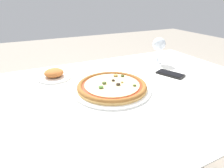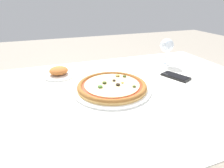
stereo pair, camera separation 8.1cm
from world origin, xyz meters
name	(u,v)px [view 1 (the left image)]	position (x,y,z in m)	size (l,w,h in m)	color
dining_table	(117,105)	(0.00, 0.00, 0.63)	(1.46, 0.93, 0.70)	brown
pizza_plate	(112,87)	(-0.02, 0.02, 0.72)	(0.35, 0.35, 0.04)	white
wine_glass_far_left	(159,45)	(0.42, 0.25, 0.82)	(0.08, 0.08, 0.16)	silver
cell_phone	(170,74)	(0.35, 0.04, 0.71)	(0.12, 0.16, 0.01)	black
side_plate	(54,75)	(-0.23, 0.27, 0.72)	(0.17, 0.17, 0.05)	white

